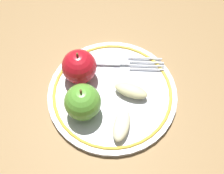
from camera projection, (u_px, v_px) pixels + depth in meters
name	position (u px, v px, depth m)	size (l,w,h in m)	color
ground_plane	(121.00, 100.00, 0.59)	(2.00, 2.00, 0.00)	olive
plate	(112.00, 94.00, 0.59)	(0.24, 0.24, 0.01)	silver
apple_red_whole	(80.00, 66.00, 0.57)	(0.06, 0.06, 0.07)	red
apple_second_whole	(83.00, 102.00, 0.54)	(0.06, 0.06, 0.07)	#58A034
apple_slice_front	(131.00, 91.00, 0.57)	(0.06, 0.03, 0.02)	beige
apple_slice_back	(122.00, 125.00, 0.54)	(0.06, 0.03, 0.02)	#EFEDBE
fork	(112.00, 63.00, 0.62)	(0.11, 0.18, 0.00)	silver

